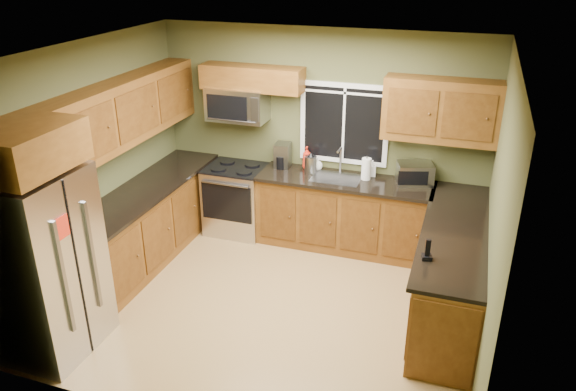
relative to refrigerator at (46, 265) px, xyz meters
The scene contains 29 objects.
floor 2.35m from the refrigerator, 36.78° to the left, with size 4.20×4.20×0.00m, color olive.
ceiling 2.82m from the refrigerator, 36.78° to the left, with size 4.20×4.20×0.00m, color white.
back_wall 3.58m from the refrigerator, 60.71° to the left, with size 4.20×4.20×0.00m, color #494C29.
front_wall 1.86m from the refrigerator, 16.04° to the right, with size 4.20×4.20×0.00m, color #494C29.
left_wall 1.42m from the refrigerator, 105.52° to the left, with size 3.60×3.60×0.00m, color #494C29.
right_wall 4.08m from the refrigerator, 18.71° to the left, with size 3.60×3.60×0.00m, color #494C29.
window 3.75m from the refrigerator, 56.52° to the left, with size 1.12×0.03×1.02m.
base_cabinets_left 1.83m from the refrigerator, 91.97° to the left, with size 0.60×2.65×0.90m, color brown.
countertop_left 1.78m from the refrigerator, 91.16° to the left, with size 0.65×2.65×0.04m, color black.
base_cabinets_back 3.56m from the refrigerator, 52.43° to the left, with size 2.17×0.60×0.90m, color brown.
countertop_back 3.51m from the refrigerator, 52.18° to the left, with size 2.17×0.65×0.04m, color black.
base_cabinets_peninsula 4.02m from the refrigerator, 27.50° to the left, with size 0.60×2.52×0.90m.
countertop_peninsula 3.97m from the refrigerator, 27.77° to the left, with size 0.65×2.50×0.04m, color black.
upper_cabinets_left 2.03m from the refrigerator, 96.30° to the left, with size 0.33×2.65×0.72m, color brown.
upper_cabinets_back_left 3.28m from the refrigerator, 73.15° to the left, with size 1.30×0.33×0.30m, color brown.
upper_cabinets_back_right 4.44m from the refrigerator, 42.62° to the left, with size 1.30×0.33×0.72m, color brown.
upper_cabinet_over_fridge 1.13m from the refrigerator, behind, with size 0.72×0.90×0.38m, color brown.
refrigerator is the anchor object (origin of this frame).
range 2.89m from the refrigerator, 76.03° to the left, with size 0.76×0.69×0.94m.
microwave 3.10m from the refrigerator, 76.66° to the left, with size 0.76×0.41×0.42m.
sink 3.46m from the refrigerator, 53.87° to the left, with size 0.60×0.42×0.36m.
toaster_oven 4.16m from the refrigerator, 44.49° to the left, with size 0.49×0.43×0.26m.
coffee_maker 3.21m from the refrigerator, 66.45° to the left, with size 0.21×0.27×0.31m.
kettle 3.31m from the refrigerator, 59.29° to the left, with size 0.17×0.17×0.27m.
paper_towel_roll 3.74m from the refrigerator, 50.18° to the left, with size 0.12×0.12×0.30m.
soap_bottle_a 3.40m from the refrigerator, 62.09° to the left, with size 0.11×0.11×0.29m, color red.
soap_bottle_b 3.87m from the refrigerator, 50.89° to the left, with size 0.09×0.09×0.20m, color white.
soap_bottle_c 3.45m from the refrigerator, 59.71° to the left, with size 0.13×0.13×0.17m, color white.
cordless_phone 3.50m from the refrigerator, 19.14° to the left, with size 0.11×0.11×0.20m.
Camera 1 is at (1.77, -4.79, 3.58)m, focal length 35.00 mm.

